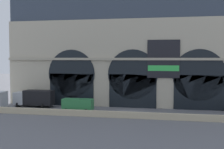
{
  "coord_description": "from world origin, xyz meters",
  "views": [
    {
      "loc": [
        6.47,
        -47.32,
        9.31
      ],
      "look_at": [
        -3.86,
        5.0,
        6.1
      ],
      "focal_mm": 46.07,
      "sensor_mm": 36.0,
      "label": 1
    }
  ],
  "objects": [
    {
      "name": "ground_plane",
      "position": [
        0.0,
        0.0,
        0.0
      ],
      "size": [
        200.0,
        200.0,
        0.0
      ],
      "primitive_type": "plane",
      "color": "slate"
    },
    {
      "name": "quay_parapet_wall",
      "position": [
        0.0,
        -4.21,
        0.48
      ],
      "size": [
        90.0,
        0.7,
        0.96
      ],
      "primitive_type": "cube",
      "color": "#BCAD8C",
      "rests_on": "ground"
    },
    {
      "name": "station_building",
      "position": [
        0.03,
        7.68,
        10.19
      ],
      "size": [
        49.43,
        5.75,
        20.96
      ],
      "color": "#B2A891",
      "rests_on": "ground"
    },
    {
      "name": "box_truck_west",
      "position": [
        -18.18,
        2.37,
        1.7
      ],
      "size": [
        7.5,
        2.91,
        3.12
      ],
      "color": "#ADB2B7",
      "rests_on": "ground"
    },
    {
      "name": "van_midwest",
      "position": [
        -8.7,
        -0.72,
        1.25
      ],
      "size": [
        5.2,
        2.48,
        2.2
      ],
      "color": "#2D7A42",
      "rests_on": "ground"
    }
  ]
}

